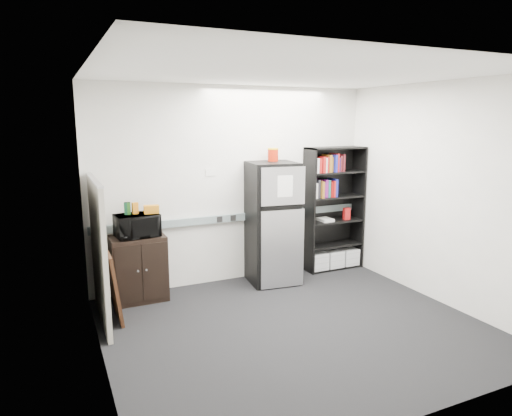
# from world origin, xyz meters

# --- Properties ---
(floor) EXTENTS (4.00, 4.00, 0.00)m
(floor) POSITION_xyz_m (0.00, 0.00, 0.00)
(floor) COLOR black
(floor) RESTS_ON ground
(wall_back) EXTENTS (4.00, 0.02, 2.70)m
(wall_back) POSITION_xyz_m (0.00, 1.75, 1.35)
(wall_back) COLOR silver
(wall_back) RESTS_ON floor
(wall_right) EXTENTS (0.02, 3.50, 2.70)m
(wall_right) POSITION_xyz_m (2.00, 0.00, 1.35)
(wall_right) COLOR silver
(wall_right) RESTS_ON floor
(wall_left) EXTENTS (0.02, 3.50, 2.70)m
(wall_left) POSITION_xyz_m (-2.00, 0.00, 1.35)
(wall_left) COLOR silver
(wall_left) RESTS_ON floor
(ceiling) EXTENTS (4.00, 3.50, 0.02)m
(ceiling) POSITION_xyz_m (0.00, 0.00, 2.70)
(ceiling) COLOR white
(ceiling) RESTS_ON wall_back
(electrical_raceway) EXTENTS (3.92, 0.05, 0.10)m
(electrical_raceway) POSITION_xyz_m (0.00, 1.72, 0.90)
(electrical_raceway) COLOR gray
(electrical_raceway) RESTS_ON wall_back
(wall_note) EXTENTS (0.14, 0.00, 0.10)m
(wall_note) POSITION_xyz_m (-0.35, 1.74, 1.55)
(wall_note) COLOR white
(wall_note) RESTS_ON wall_back
(bookshelf) EXTENTS (0.90, 0.34, 1.85)m
(bookshelf) POSITION_xyz_m (1.53, 1.57, 0.91)
(bookshelf) COLOR black
(bookshelf) RESTS_ON floor
(cubicle_partition) EXTENTS (0.06, 1.30, 1.62)m
(cubicle_partition) POSITION_xyz_m (-1.90, 1.08, 0.81)
(cubicle_partition) COLOR gray
(cubicle_partition) RESTS_ON floor
(cabinet) EXTENTS (0.66, 0.44, 0.83)m
(cabinet) POSITION_xyz_m (-1.40, 1.50, 0.41)
(cabinet) COLOR black
(cabinet) RESTS_ON floor
(microwave) EXTENTS (0.54, 0.40, 0.28)m
(microwave) POSITION_xyz_m (-1.40, 1.48, 0.97)
(microwave) COLOR black
(microwave) RESTS_ON cabinet
(snack_box_a) EXTENTS (0.08, 0.07, 0.15)m
(snack_box_a) POSITION_xyz_m (-1.50, 1.52, 1.18)
(snack_box_a) COLOR #245D1A
(snack_box_a) RESTS_ON microwave
(snack_box_b) EXTENTS (0.07, 0.06, 0.15)m
(snack_box_b) POSITION_xyz_m (-1.50, 1.52, 1.18)
(snack_box_b) COLOR #0D3922
(snack_box_b) RESTS_ON microwave
(snack_box_c) EXTENTS (0.08, 0.06, 0.14)m
(snack_box_c) POSITION_xyz_m (-1.41, 1.52, 1.18)
(snack_box_c) COLOR orange
(snack_box_c) RESTS_ON microwave
(snack_bag) EXTENTS (0.19, 0.12, 0.10)m
(snack_bag) POSITION_xyz_m (-1.22, 1.47, 1.16)
(snack_bag) COLOR orange
(snack_bag) RESTS_ON microwave
(refrigerator) EXTENTS (0.70, 0.73, 1.68)m
(refrigerator) POSITION_xyz_m (0.42, 1.42, 0.84)
(refrigerator) COLOR black
(refrigerator) RESTS_ON floor
(coffee_can) EXTENTS (0.15, 0.15, 0.20)m
(coffee_can) POSITION_xyz_m (0.49, 1.55, 1.78)
(coffee_can) COLOR #B01E08
(coffee_can) RESTS_ON refrigerator
(framed_poster) EXTENTS (0.12, 0.63, 0.80)m
(framed_poster) POSITION_xyz_m (-1.77, 1.07, 0.40)
(framed_poster) COLOR black
(framed_poster) RESTS_ON floor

